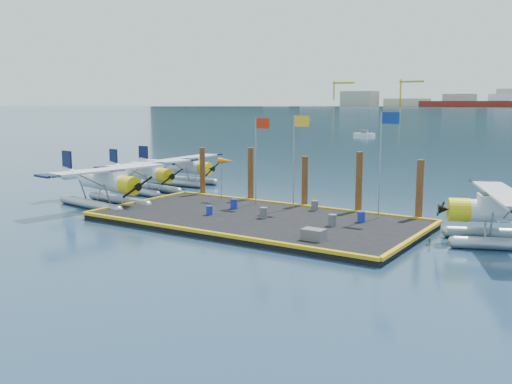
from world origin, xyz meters
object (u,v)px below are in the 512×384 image
piling_1 (251,176)px  drum_5 (315,206)px  seaplane_a (107,185)px  flagpole_yellow (297,148)px  drum_2 (332,220)px  seaplane_b (147,175)px  drum_0 (234,204)px  piling_2 (305,184)px  drum_4 (361,217)px  seaplane_d (511,215)px  drum_3 (209,210)px  piling_3 (359,185)px  piling_4 (420,192)px  windsock (226,162)px  flagpole_blue (384,149)px  drum_1 (264,213)px  crate (314,234)px  piling_0 (203,173)px  flagpole_red (258,147)px  seaplane_c (184,169)px

piling_1 → drum_5: bearing=-13.5°
seaplane_a → drum_5: size_ratio=16.06×
seaplane_a → flagpole_yellow: flagpole_yellow is taller
drum_2 → flagpole_yellow: bearing=141.0°
seaplane_b → drum_5: (16.25, -1.25, -0.75)m
drum_0 → piling_2: piling_2 is taller
drum_2 → drum_4: size_ratio=1.06×
seaplane_d → drum_3: seaplane_d is taller
drum_4 → piling_3: 3.88m
piling_3 → piling_4: piling_3 is taller
drum_3 → windsock: windsock is taller
drum_4 → piling_1: (-10.07, 3.24, 1.38)m
piling_4 → flagpole_blue: bearing=-138.4°
drum_1 → drum_2: (4.53, 0.27, 0.00)m
crate → flagpole_blue: bearing=82.4°
seaplane_a → flagpole_yellow: bearing=119.8°
drum_1 → flagpole_blue: bearing=31.8°
piling_0 → seaplane_b: bearing=-177.9°
drum_2 → drum_5: bearing=129.5°
seaplane_d → flagpole_yellow: 13.80m
drum_4 → flagpole_red: 9.28m
drum_3 → flagpole_yellow: bearing=53.5°
seaplane_a → piling_1: 10.35m
seaplane_b → flagpole_red: (11.92, -1.39, 2.92)m
flagpole_red → piling_1: (-1.71, 1.60, -2.30)m
seaplane_a → drum_1: (12.56, 1.12, -0.90)m
seaplane_c → piling_2: 16.12m
drum_4 → seaplane_c: bearing=158.1°
flagpole_yellow → piling_3: size_ratio=1.44×
seaplane_a → drum_3: size_ratio=18.11×
seaplane_d → drum_4: (-8.09, -0.61, -0.90)m
crate → seaplane_b: bearing=156.8°
seaplane_b → drum_0: seaplane_b is taller
seaplane_b → piling_0: size_ratio=2.40×
piling_2 → piling_3: 4.01m
drum_3 → piling_2: bearing=62.3°
drum_2 → piling_1: size_ratio=0.16×
piling_2 → crate: bearing=-59.1°
flagpole_yellow → piling_1: 5.52m
seaplane_a → flagpole_blue: flagpole_blue is taller
seaplane_a → piling_2: (12.52, 6.54, 0.26)m
drum_3 → piling_2: size_ratio=0.15×
drum_0 → flagpole_yellow: (3.48, 2.28, 3.77)m
crate → flagpole_red: flagpole_red is taller
drum_3 → crate: 8.92m
drum_5 → drum_3: bearing=-134.6°
seaplane_b → drum_3: bearing=70.8°
flagpole_red → piling_3: bearing=13.3°
windsock → crate: bearing=-33.6°
seaplane_c → drum_2: 22.37m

